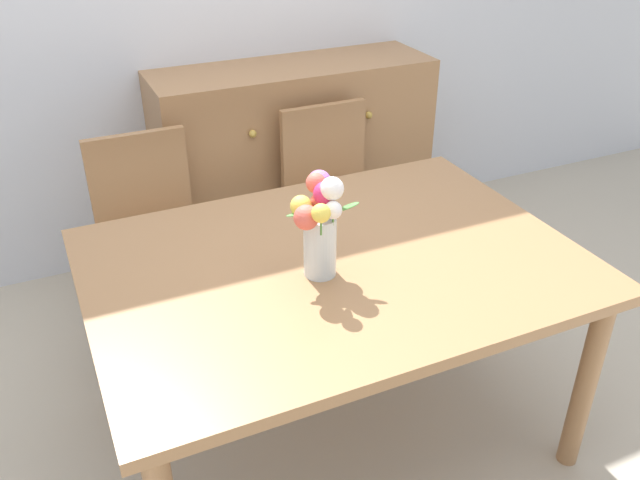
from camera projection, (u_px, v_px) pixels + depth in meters
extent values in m
plane|color=#B7AD99|center=(332.00, 428.00, 2.54)|extent=(12.00, 12.00, 0.00)
cube|color=#9E7047|center=(334.00, 264.00, 2.17)|extent=(1.57, 1.13, 0.04)
cylinder|color=#9E7047|center=(586.00, 384.00, 2.23)|extent=(0.07, 0.07, 0.72)
cylinder|color=#9E7047|center=(107.00, 328.00, 2.48)|extent=(0.07, 0.07, 0.72)
cylinder|color=#9E7047|center=(428.00, 248.00, 2.99)|extent=(0.07, 0.07, 0.72)
cube|color=#9E7047|center=(156.00, 247.00, 2.80)|extent=(0.42, 0.42, 0.04)
cylinder|color=#9E7047|center=(215.00, 306.00, 2.84)|extent=(0.04, 0.04, 0.44)
cylinder|color=#9E7047|center=(129.00, 327.00, 2.71)|extent=(0.04, 0.04, 0.44)
cylinder|color=#9E7047|center=(192.00, 265.00, 3.13)|extent=(0.04, 0.04, 0.44)
cylinder|color=#9E7047|center=(114.00, 283.00, 3.00)|extent=(0.04, 0.04, 0.44)
cube|color=#9E7047|center=(139.00, 180.00, 2.84)|extent=(0.42, 0.04, 0.42)
cube|color=#9E7047|center=(340.00, 208.00, 3.11)|extent=(0.42, 0.42, 0.04)
cylinder|color=#9E7047|center=(391.00, 261.00, 3.15)|extent=(0.04, 0.04, 0.44)
cylinder|color=#9E7047|center=(321.00, 279.00, 3.02)|extent=(0.04, 0.04, 0.44)
cylinder|color=#9E7047|center=(356.00, 227.00, 3.43)|extent=(0.04, 0.04, 0.44)
cylinder|color=#9E7047|center=(291.00, 242.00, 3.31)|extent=(0.04, 0.04, 0.44)
cube|color=#9E7047|center=(323.00, 148.00, 3.14)|extent=(0.42, 0.04, 0.42)
cube|color=#9E7047|center=(295.00, 161.00, 3.48)|extent=(1.40, 0.44, 1.00)
sphere|color=#B7933D|center=(253.00, 134.00, 3.04)|extent=(0.04, 0.04, 0.04)
sphere|color=#B7933D|center=(369.00, 115.00, 3.26)|extent=(0.04, 0.04, 0.04)
sphere|color=#B7933D|center=(257.00, 211.00, 3.24)|extent=(0.04, 0.04, 0.04)
sphere|color=#B7933D|center=(366.00, 189.00, 3.46)|extent=(0.04, 0.04, 0.04)
cylinder|color=silver|center=(320.00, 246.00, 2.03)|extent=(0.10, 0.10, 0.20)
sphere|color=#EFD14C|center=(321.00, 213.00, 1.88)|extent=(0.06, 0.06, 0.06)
cylinder|color=#478438|center=(321.00, 224.00, 1.89)|extent=(0.01, 0.01, 0.07)
sphere|color=white|center=(333.00, 210.00, 1.94)|extent=(0.05, 0.05, 0.05)
cylinder|color=#478438|center=(333.00, 218.00, 1.95)|extent=(0.01, 0.01, 0.05)
sphere|color=#E55B4C|center=(316.00, 183.00, 2.01)|extent=(0.06, 0.06, 0.06)
cylinder|color=#478438|center=(316.00, 196.00, 2.03)|extent=(0.01, 0.01, 0.09)
sphere|color=#EA9EBC|center=(328.00, 188.00, 1.94)|extent=(0.05, 0.05, 0.05)
cylinder|color=#478438|center=(328.00, 204.00, 1.97)|extent=(0.01, 0.01, 0.10)
sphere|color=white|center=(332.00, 189.00, 1.94)|extent=(0.07, 0.07, 0.07)
cylinder|color=#478438|center=(332.00, 204.00, 1.97)|extent=(0.01, 0.01, 0.10)
sphere|color=#EFD14C|center=(301.00, 206.00, 1.97)|extent=(0.07, 0.07, 0.07)
cylinder|color=#478438|center=(301.00, 213.00, 1.98)|extent=(0.01, 0.01, 0.04)
sphere|color=#D12D66|center=(325.00, 193.00, 1.97)|extent=(0.07, 0.07, 0.07)
cylinder|color=#478438|center=(325.00, 205.00, 1.99)|extent=(0.01, 0.01, 0.08)
sphere|color=#E55B4C|center=(306.00, 217.00, 1.92)|extent=(0.07, 0.07, 0.07)
cylinder|color=#478438|center=(306.00, 224.00, 1.93)|extent=(0.01, 0.01, 0.04)
sphere|color=#E55B4C|center=(317.00, 201.00, 2.00)|extent=(0.04, 0.04, 0.04)
cylinder|color=#478438|center=(317.00, 208.00, 2.01)|extent=(0.01, 0.01, 0.05)
sphere|color=#B266C6|center=(329.00, 191.00, 1.98)|extent=(0.05, 0.05, 0.05)
cylinder|color=#478438|center=(329.00, 203.00, 2.00)|extent=(0.01, 0.01, 0.08)
sphere|color=#B266C6|center=(319.00, 182.00, 2.02)|extent=(0.07, 0.07, 0.07)
cylinder|color=#478438|center=(319.00, 194.00, 2.04)|extent=(0.01, 0.01, 0.08)
ellipsoid|color=#478438|center=(305.00, 213.00, 1.97)|extent=(0.07, 0.04, 0.02)
ellipsoid|color=#478438|center=(321.00, 218.00, 1.91)|extent=(0.05, 0.07, 0.01)
ellipsoid|color=#478438|center=(348.00, 207.00, 1.97)|extent=(0.07, 0.05, 0.03)
ellipsoid|color=#478438|center=(298.00, 214.00, 1.96)|extent=(0.07, 0.04, 0.02)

